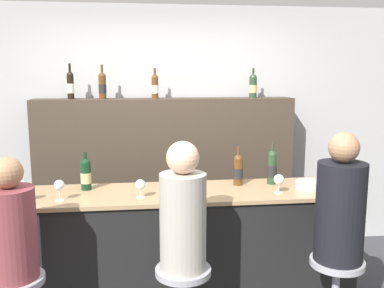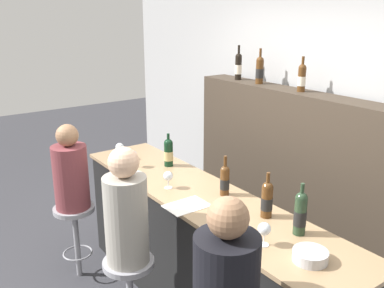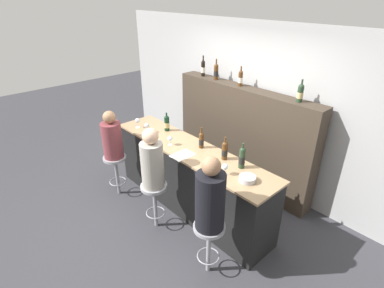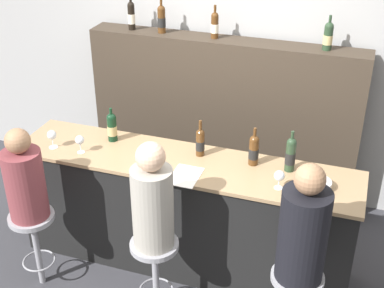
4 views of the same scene
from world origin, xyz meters
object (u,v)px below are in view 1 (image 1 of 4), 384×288
Objects in this scene: wine_bottle_backbar_1 at (102,85)px; wine_glass_1 at (59,186)px; wine_bottle_counter_1 at (185,172)px; bar_stool_right at (336,281)px; wine_bottle_backbar_2 at (155,86)px; guest_seated_left at (11,227)px; wine_glass_0 at (22,187)px; wine_bottle_counter_3 at (272,167)px; wine_glass_2 at (140,185)px; guest_seated_middle at (183,213)px; metal_bowl at (308,185)px; wine_bottle_backbar_3 at (253,86)px; wine_bottle_counter_0 at (86,174)px; guest_seated_right at (340,206)px; wine_bottle_backbar_0 at (70,85)px; wine_glass_3 at (279,180)px; wine_bottle_counter_2 at (238,169)px.

wine_bottle_backbar_1 is 1.45m from wine_glass_1.
wine_bottle_counter_1 is 0.45× the size of bar_stool_right.
guest_seated_left is (-0.93, -1.77, -0.77)m from wine_bottle_backbar_2.
wine_bottle_backbar_1 is 0.45× the size of guest_seated_left.
wine_bottle_counter_3 is at bearing 8.13° from wine_glass_0.
guest_seated_left is at bearing -147.05° from wine_glass_2.
guest_seated_middle is (0.83, -0.50, -0.07)m from wine_glass_1.
metal_bowl is at bearing 29.29° from guest_seated_middle.
wine_bottle_counter_3 reaches higher than metal_bowl.
wine_bottle_counter_1 is 1.57× the size of metal_bowl.
guest_seated_left is (-1.93, -1.77, -0.77)m from wine_bottle_backbar_3.
wine_glass_1 is at bearing -119.46° from wine_bottle_counter_0.
guest_seated_left is at bearing 180.00° from guest_seated_middle.
wine_bottle_counter_0 is 0.50m from wine_glass_2.
wine_bottle_backbar_3 is (1.52, 0.00, -0.01)m from wine_bottle_backbar_1.
wine_bottle_backbar_3 is 1.92m from guest_seated_right.
wine_bottle_backbar_0 is 0.46× the size of guest_seated_left.
wine_glass_0 is at bearing -97.57° from wine_bottle_backbar_0.
wine_glass_3 is at bearing 15.41° from guest_seated_left.
wine_bottle_backbar_1 is at bearing 138.77° from wine_bottle_counter_2.
wine_bottle_counter_2 is 2.18× the size of wine_glass_3.
wine_bottle_backbar_3 is at bearing 62.98° from guest_seated_middle.
wine_bottle_backbar_0 reaches higher than wine_bottle_counter_1.
guest_seated_middle is (0.68, -0.77, -0.09)m from wine_bottle_counter_0.
wine_bottle_backbar_0 is 1.15× the size of wine_bottle_backbar_3.
wine_bottle_counter_2 is at bearing 55.56° from guest_seated_middle.
wine_bottle_counter_0 is 1.96× the size of wine_glass_1.
wine_bottle_backbar_3 reaches higher than bar_stool_right.
wine_bottle_counter_2 is at bearing 9.52° from wine_glass_0.
wine_bottle_counter_1 is 1.02× the size of wine_bottle_backbar_2.
wine_bottle_backbar_3 is at bearing 47.55° from wine_glass_2.
wine_bottle_backbar_2 is (0.82, -0.00, -0.01)m from wine_bottle_backbar_0.
wine_bottle_backbar_1 is (-0.71, 1.00, 0.66)m from wine_bottle_counter_1.
metal_bowl is (1.66, -1.18, -0.75)m from wine_bottle_backbar_1.
wine_bottle_backbar_3 is 2.08× the size of wine_glass_3.
guest_seated_right is (0.00, -0.00, 0.53)m from bar_stool_right.
wine_bottle_counter_3 is 1.71× the size of metal_bowl.
wine_bottle_backbar_1 is 0.39× the size of guest_seated_right.
wine_bottle_counter_2 is 0.28m from wine_bottle_counter_3.
guest_seated_right is (1.95, -1.77, -0.73)m from wine_bottle_backbar_0.
wine_glass_0 is at bearing 96.76° from guest_seated_left.
guest_seated_right reaches higher than wine_bottle_counter_2.
guest_seated_middle is (0.10, -1.77, -0.73)m from wine_bottle_backbar_2.
wine_glass_2 is at bearing -165.79° from wine_bottle_counter_3.
wine_bottle_counter_0 is 1.49m from wine_bottle_counter_3.
metal_bowl reaches higher than bar_stool_right.
metal_bowl is (1.97, -1.18, -0.75)m from wine_bottle_backbar_0.
wine_bottle_backbar_1 is 2.01m from wine_glass_3.
wine_glass_3 is at bearing 0.00° from wine_glass_2.
metal_bowl is (1.73, -0.18, -0.10)m from wine_bottle_counter_0.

